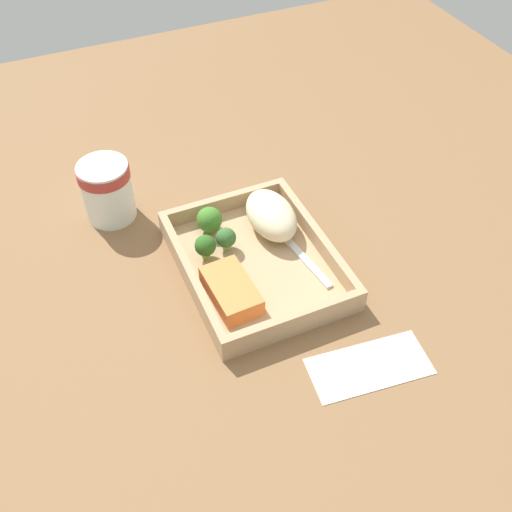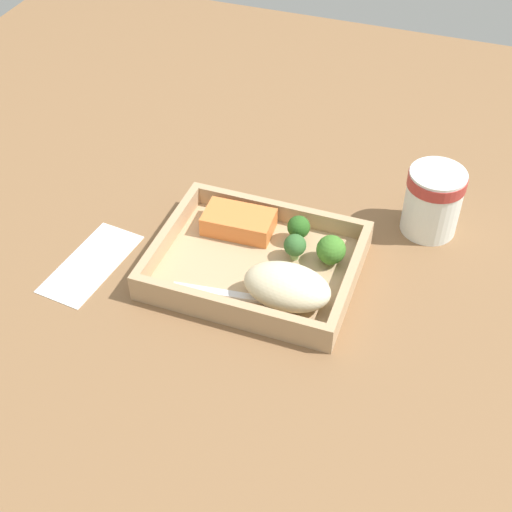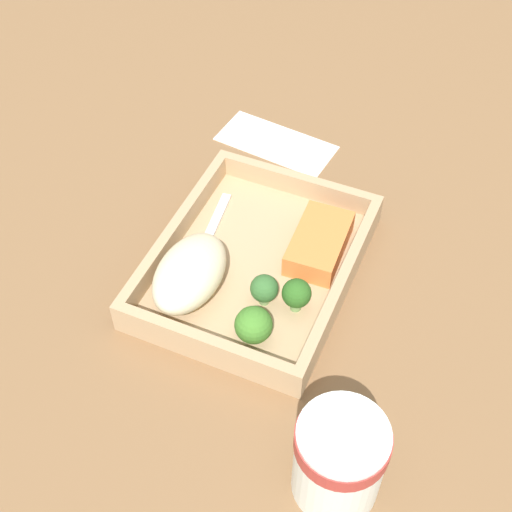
% 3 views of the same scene
% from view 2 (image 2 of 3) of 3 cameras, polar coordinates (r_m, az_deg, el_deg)
% --- Properties ---
extents(ground_plane, '(1.60, 1.60, 0.02)m').
position_cam_2_polar(ground_plane, '(0.99, -0.00, -1.57)').
color(ground_plane, brown).
extents(takeout_tray, '(0.27, 0.22, 0.01)m').
position_cam_2_polar(takeout_tray, '(0.98, -0.00, -0.90)').
color(takeout_tray, tan).
rests_on(takeout_tray, ground_plane).
extents(tray_rim, '(0.27, 0.22, 0.03)m').
position_cam_2_polar(tray_rim, '(0.96, -0.00, -0.04)').
color(tray_rim, tan).
rests_on(tray_rim, takeout_tray).
extents(salmon_fillet, '(0.10, 0.06, 0.03)m').
position_cam_2_polar(salmon_fillet, '(1.01, -1.39, 2.73)').
color(salmon_fillet, orange).
rests_on(salmon_fillet, takeout_tray).
extents(mashed_potatoes, '(0.11, 0.07, 0.05)m').
position_cam_2_polar(mashed_potatoes, '(0.90, 2.51, -2.46)').
color(mashed_potatoes, beige).
rests_on(mashed_potatoes, takeout_tray).
extents(broccoli_floret_1, '(0.04, 0.04, 0.04)m').
position_cam_2_polar(broccoli_floret_1, '(0.96, 6.02, 0.48)').
color(broccoli_floret_1, '#7A9E59').
rests_on(broccoli_floret_1, takeout_tray).
extents(broccoli_floret_2, '(0.03, 0.03, 0.04)m').
position_cam_2_polar(broccoli_floret_2, '(0.99, 3.43, 2.28)').
color(broccoli_floret_2, '#739E5B').
rests_on(broccoli_floret_2, takeout_tray).
extents(broccoli_floret_3, '(0.03, 0.03, 0.04)m').
position_cam_2_polar(broccoli_floret_3, '(0.97, 3.14, 0.83)').
color(broccoli_floret_3, '#80A460').
rests_on(broccoli_floret_3, takeout_tray).
extents(fork, '(0.16, 0.04, 0.00)m').
position_cam_2_polar(fork, '(0.93, -1.34, -3.22)').
color(fork, silver).
rests_on(fork, takeout_tray).
extents(paper_cup, '(0.08, 0.08, 0.10)m').
position_cam_2_polar(paper_cup, '(1.04, 14.01, 4.51)').
color(paper_cup, white).
rests_on(paper_cup, ground_plane).
extents(receipt_slip, '(0.09, 0.17, 0.00)m').
position_cam_2_polar(receipt_slip, '(1.01, -13.05, -0.57)').
color(receipt_slip, white).
rests_on(receipt_slip, ground_plane).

